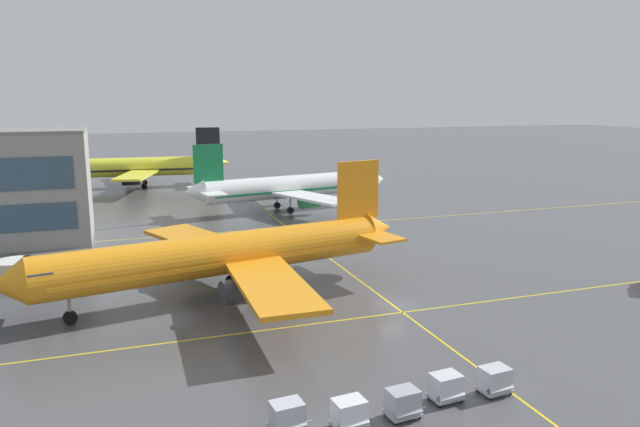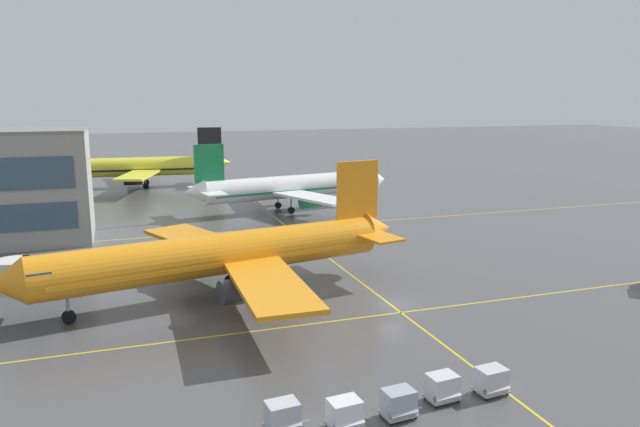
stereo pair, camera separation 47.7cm
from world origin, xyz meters
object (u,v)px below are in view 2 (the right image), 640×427
airliner_second_row (292,187)px  baggage_cart_row_fourth (442,387)px  airliner_third_row (138,167)px  baggage_cart_row_leftmost (283,416)px  baggage_cart_row_middle (399,403)px  airliner_front_gate (225,254)px  baggage_cart_row_fifth (492,380)px  baggage_cart_row_second (345,413)px

airliner_second_row → baggage_cart_row_fourth: airliner_second_row is taller
airliner_second_row → airliner_third_row: size_ratio=0.94×
airliner_third_row → baggage_cart_row_leftmost: 105.41m
airliner_second_row → baggage_cart_row_middle: bearing=-100.7°
baggage_cart_row_leftmost → baggage_cart_row_middle: size_ratio=1.00×
baggage_cart_row_fourth → airliner_front_gate: bearing=111.0°
baggage_cart_row_leftmost → baggage_cart_row_fifth: size_ratio=1.00×
airliner_third_row → baggage_cart_row_fourth: airliner_third_row is taller
airliner_front_gate → baggage_cart_row_second: (2.56, -26.51, -3.37)m
baggage_cart_row_second → baggage_cart_row_middle: same height
baggage_cart_row_leftmost → baggage_cart_row_fifth: 14.47m
baggage_cart_row_second → baggage_cart_row_middle: bearing=1.2°
airliner_third_row → baggage_cart_row_second: bearing=-85.6°
baggage_cart_row_fourth → baggage_cart_row_fifth: (3.62, -0.22, 0.00)m
baggage_cart_row_fourth → baggage_cart_row_leftmost: bearing=-179.6°
airliner_second_row → baggage_cart_row_leftmost: size_ratio=13.90×
airliner_third_row → baggage_cart_row_fifth: size_ratio=14.84×
airliner_third_row → baggage_cart_row_leftmost: bearing=-87.5°
airliner_third_row → baggage_cart_row_fifth: bearing=-79.8°
baggage_cart_row_middle → baggage_cart_row_fifth: 7.27m
airliner_third_row → airliner_front_gate: bearing=-86.0°
airliner_front_gate → airliner_second_row: bearing=65.6°
baggage_cart_row_fourth → airliner_third_row: bearing=98.3°
airliner_second_row → baggage_cart_row_fifth: 68.26m
airliner_third_row → baggage_cart_row_fourth: bearing=-81.7°
baggage_cart_row_middle → baggage_cart_row_fourth: size_ratio=1.00×
airliner_second_row → baggage_cart_row_leftmost: (-20.20, -67.80, -3.16)m
airliner_third_row → baggage_cart_row_second: size_ratio=14.84×
baggage_cart_row_second → airliner_front_gate: bearing=95.5°
airliner_front_gate → airliner_second_row: airliner_front_gate is taller
baggage_cart_row_leftmost → baggage_cart_row_middle: (7.24, -0.86, 0.00)m
baggage_cart_row_second → baggage_cart_row_fourth: same height
airliner_second_row → baggage_cart_row_second: 70.77m
airliner_third_row → baggage_cart_row_middle: bearing=-83.7°
airliner_second_row → baggage_cart_row_second: bearing=-103.6°
airliner_front_gate → baggage_cart_row_second: airliner_front_gate is taller
airliner_front_gate → baggage_cart_row_second: bearing=-84.5°
airliner_second_row → baggage_cart_row_second: airliner_second_row is taller
baggage_cart_row_middle → baggage_cart_row_fifth: (7.24, 0.71, 0.00)m
airliner_front_gate → baggage_cart_row_leftmost: bearing=-92.4°
baggage_cart_row_fourth → baggage_cart_row_fifth: same height
airliner_second_row → baggage_cart_row_fifth: size_ratio=13.90×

